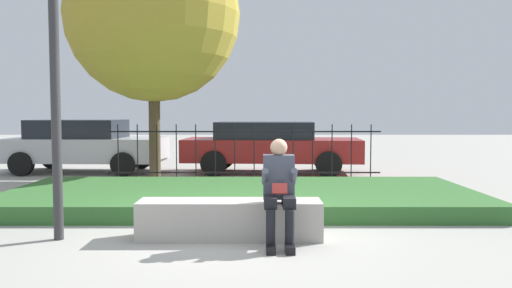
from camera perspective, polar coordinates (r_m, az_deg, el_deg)
ground_plane at (r=6.51m, az=-2.33°, el=-10.69°), size 60.00×60.00×0.00m
stone_bench at (r=6.47m, az=-3.03°, el=-8.81°), size 2.34×0.53×0.49m
person_seated_reader at (r=6.08m, az=2.63°, el=-4.89°), size 0.42×0.73×1.29m
grass_berm at (r=8.82m, az=-1.71°, el=-6.02°), size 8.08×3.37×0.27m
iron_fence at (r=11.12m, az=-1.35°, el=-1.06°), size 6.08×0.03×1.35m
car_parked_center at (r=13.31m, az=1.61°, el=-0.14°), size 4.76×2.16×1.37m
car_parked_left at (r=14.25m, az=-19.17°, el=-0.05°), size 4.29×2.09×1.42m
street_lamp at (r=6.82m, az=-22.16°, el=12.97°), size 0.28×0.28×4.55m
tree_behind_fence at (r=12.10m, az=-11.70°, el=14.21°), size 4.01×4.01×5.86m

